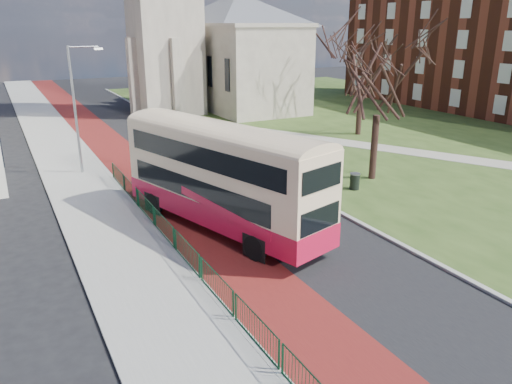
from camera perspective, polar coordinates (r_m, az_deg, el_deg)
ground at (r=19.86m, az=2.74°, el=-9.44°), size 160.00×160.00×0.00m
road_carriageway at (r=37.76m, az=-10.72°, el=4.03°), size 9.00×120.00×0.01m
bus_lane at (r=37.10m, az=-14.70°, el=3.48°), size 3.40×120.00×0.01m
pavement_west at (r=36.49m, az=-20.51°, el=2.73°), size 4.00×120.00×0.12m
kerb_west at (r=36.76m, az=-17.43°, el=3.18°), size 0.25×120.00×0.13m
kerb_east at (r=41.06m, az=-5.42°, el=5.53°), size 0.25×80.00×0.13m
grass_green at (r=51.78m, az=15.57°, el=7.63°), size 40.00×80.00×0.04m
footpath at (r=39.40m, az=20.89°, el=3.80°), size 18.84×32.82×0.03m
pedestrian_railing at (r=21.83m, az=-9.35°, el=-5.35°), size 0.07×24.00×1.12m
streetlamp at (r=33.72m, az=-19.79°, el=9.49°), size 2.13×0.18×8.00m
bus at (r=23.21m, az=-3.97°, el=2.23°), size 5.99×12.00×4.90m
winter_tree_near at (r=31.24m, az=14.07°, el=14.21°), size 8.67×8.67×10.34m
winter_tree_far at (r=44.62m, az=12.07°, el=14.03°), size 6.57×6.57×8.66m
litter_bin at (r=29.97m, az=11.21°, el=1.21°), size 0.78×0.78×0.98m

